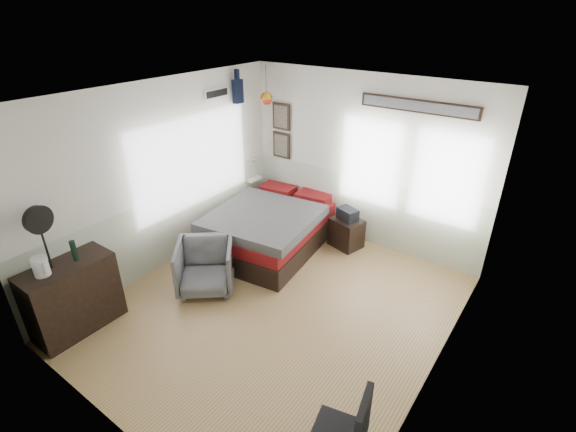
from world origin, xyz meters
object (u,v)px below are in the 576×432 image
bed (271,228)px  dresser (73,297)px  nightstand (346,233)px  armchair (205,267)px

bed → dresser: bearing=-111.1°
bed → dresser: 2.98m
dresser → nightstand: (1.71, 3.60, -0.21)m
dresser → nightstand: size_ratio=2.08×
dresser → armchair: bearing=64.7°
armchair → nightstand: size_ratio=1.59×
dresser → armchair: size_ratio=1.31×
bed → nightstand: bearing=28.5°
bed → nightstand: 1.23m
bed → dresser: dresser is taller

